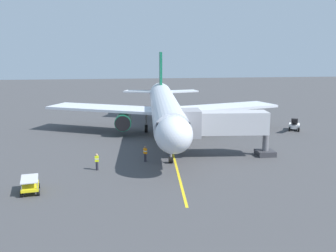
% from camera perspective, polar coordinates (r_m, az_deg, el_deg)
% --- Properties ---
extents(ground_plane, '(220.00, 220.00, 0.00)m').
position_cam_1_polar(ground_plane, '(58.27, 1.05, -1.14)').
color(ground_plane, '#424244').
extents(apron_lead_in_line, '(3.55, 39.88, 0.01)m').
position_cam_1_polar(apron_lead_in_line, '(50.97, 0.43, -2.87)').
color(apron_lead_in_line, yellow).
rests_on(apron_lead_in_line, ground).
extents(airplane, '(34.69, 40.35, 11.50)m').
position_cam_1_polar(airplane, '(56.33, -0.46, 2.59)').
color(airplane, silver).
rests_on(airplane, ground).
extents(jet_bridge, '(11.50, 3.75, 5.40)m').
position_cam_1_polar(jet_bridge, '(45.87, 6.92, 0.30)').
color(jet_bridge, '#B7B7BC').
rests_on(jet_bridge, ground).
extents(ground_crew_marshaller, '(0.42, 0.47, 1.71)m').
position_cam_1_polar(ground_crew_marshaller, '(44.09, -3.22, -3.90)').
color(ground_crew_marshaller, '#23232D').
rests_on(ground_crew_marshaller, ground).
extents(ground_crew_wing_walker, '(0.40, 0.26, 1.71)m').
position_cam_1_polar(ground_crew_wing_walker, '(41.61, -9.96, -4.95)').
color(ground_crew_wing_walker, '#23232D').
rests_on(ground_crew_wing_walker, ground).
extents(baggage_cart_near_nose, '(1.90, 2.79, 1.27)m').
position_cam_1_polar(baggage_cart_near_nose, '(36.78, -18.83, -7.87)').
color(baggage_cart_near_nose, yellow).
rests_on(baggage_cart_near_nose, ground).
extents(belt_loader_portside, '(3.05, 4.65, 2.32)m').
position_cam_1_polar(belt_loader_portside, '(63.64, 17.32, 0.05)').
color(belt_loader_portside, white).
rests_on(belt_loader_portside, ground).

